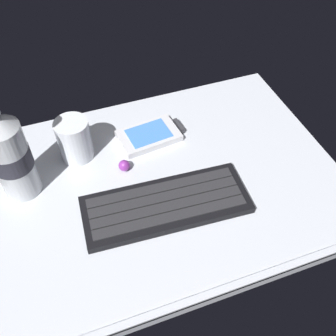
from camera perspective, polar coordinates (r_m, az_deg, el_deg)
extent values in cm
cube|color=silver|center=(74.40, 0.00, -2.04)|extent=(64.00, 48.00, 2.00)
cube|color=silver|center=(62.03, 7.76, -17.07)|extent=(64.00, 1.20, 0.80)
cube|color=black|center=(69.04, -0.33, -5.36)|extent=(29.65, 12.85, 1.40)
cube|color=#28282B|center=(70.29, -1.08, -2.86)|extent=(26.75, 3.72, 0.30)
cube|color=#28282B|center=(68.99, -0.58, -4.23)|extent=(26.75, 3.72, 0.30)
cube|color=#28282B|center=(67.73, -0.07, -5.66)|extent=(26.75, 3.72, 0.30)
cube|color=#28282B|center=(66.52, 0.46, -7.13)|extent=(26.75, 3.72, 0.30)
cube|color=silver|center=(80.70, -2.47, 4.77)|extent=(12.76, 8.86, 1.40)
cube|color=#4C8CEA|center=(80.18, -2.49, 5.16)|extent=(8.99, 6.81, 0.10)
cube|color=#333338|center=(82.72, 1.59, 6.13)|extent=(1.21, 3.86, 1.12)
cylinder|color=silver|center=(76.72, -13.42, 4.03)|extent=(6.40, 6.40, 8.50)
cylinder|color=red|center=(77.40, -13.29, 3.51)|extent=(5.50, 5.50, 6.12)
cylinder|color=silver|center=(71.47, -21.61, 0.98)|extent=(6.60, 6.60, 15.00)
cylinder|color=#2D2D38|center=(70.96, -21.78, 1.39)|extent=(6.73, 6.73, 3.80)
sphere|color=purple|center=(74.76, -6.36, 0.36)|extent=(2.20, 2.20, 2.20)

